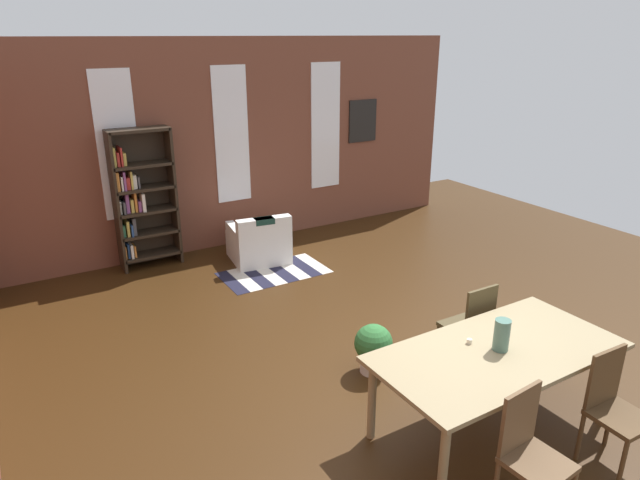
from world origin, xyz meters
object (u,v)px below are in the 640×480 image
dining_chair_far_right (471,324)px  potted_plant_by_shelf (373,347)px  dining_table (498,358)px  dining_chair_near_right (614,406)px  dining_chair_near_left (530,451)px  armchair_white (259,243)px  vase_on_table (502,335)px  bookshelf_tall (141,199)px

dining_chair_far_right → potted_plant_by_shelf: dining_chair_far_right is taller
dining_table → potted_plant_by_shelf: dining_table is taller
dining_chair_near_right → dining_chair_near_left: bearing=-180.0°
dining_chair_near_left → potted_plant_by_shelf: bearing=86.6°
potted_plant_by_shelf → dining_table: bearing=-73.2°
dining_chair_near_right → armchair_white: dining_chair_near_right is taller
dining_chair_near_left → dining_chair_near_right: (0.96, 0.00, 0.00)m
vase_on_table → dining_chair_far_right: bearing=58.5°
vase_on_table → dining_chair_near_left: (-0.50, -0.75, -0.39)m
dining_table → bookshelf_tall: bearing=106.8°
dining_table → dining_chair_far_right: bearing=57.7°
vase_on_table → potted_plant_by_shelf: vase_on_table is taller
potted_plant_by_shelf → armchair_white: bearing=84.9°
vase_on_table → dining_chair_near_right: (0.47, -0.75, -0.39)m
vase_on_table → dining_chair_far_right: size_ratio=0.29×
dining_chair_far_right → armchair_white: 3.78m
dining_chair_near_right → bookshelf_tall: bookshelf_tall is taller
dining_chair_near_left → potted_plant_by_shelf: dining_chair_near_left is taller
dining_chair_near_left → armchair_white: bearing=85.5°
vase_on_table → potted_plant_by_shelf: size_ratio=0.53×
dining_chair_far_right → bookshelf_tall: bearing=114.8°
dining_table → dining_chair_near_left: dining_chair_near_left is taller
dining_chair_near_left → bookshelf_tall: bookshelf_tall is taller
armchair_white → vase_on_table: bearing=-88.9°
dining_chair_near_left → dining_chair_far_right: (0.96, 1.51, 0.00)m
dining_chair_near_right → bookshelf_tall: bearing=109.0°
bookshelf_tall → armchair_white: size_ratio=2.22×
dining_chair_near_left → armchair_white: 5.26m
vase_on_table → dining_chair_far_right: (0.46, 0.75, -0.39)m
dining_chair_near_right → armchair_white: (-0.55, 5.24, -0.23)m
dining_chair_near_right → dining_table: bearing=122.5°
vase_on_table → armchair_white: vase_on_table is taller
dining_chair_near_right → dining_chair_far_right: (-0.00, 1.51, 0.00)m
dining_table → dining_chair_far_right: size_ratio=2.23×
dining_chair_far_right → bookshelf_tall: 4.90m
vase_on_table → potted_plant_by_shelf: (-0.38, 1.21, -0.62)m
bookshelf_tall → vase_on_table: bearing=-73.0°
dining_chair_near_right → potted_plant_by_shelf: dining_chair_near_right is taller
dining_chair_far_right → potted_plant_by_shelf: size_ratio=1.84×
armchair_white → potted_plant_by_shelf: armchair_white is taller
vase_on_table → dining_chair_near_left: bearing=-123.5°
vase_on_table → armchair_white: 4.53m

